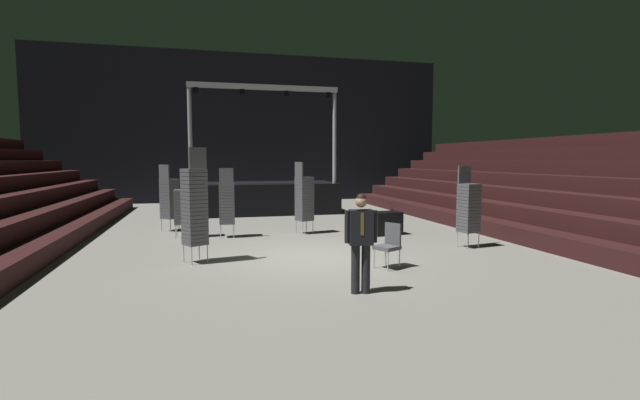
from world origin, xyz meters
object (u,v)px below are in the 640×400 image
Objects in this scene: stage_riser at (262,196)px; chair_stack_front_left at (469,207)px; chair_stack_rear_left at (304,198)px; equipment_road_case at (386,223)px; man_with_tie at (361,237)px; chair_stack_mid_left at (169,198)px; chair_stack_mid_right at (227,203)px; loose_chair_near_man at (389,243)px; chair_stack_mid_centre at (195,206)px; chair_stack_front_right at (183,206)px.

stage_riser is 2.95× the size of chair_stack_front_left.
chair_stack_rear_left reaches higher than equipment_road_case.
chair_stack_mid_left is (-3.65, 8.06, 0.10)m from man_with_tie.
man_with_tie is 6.64m from chair_stack_mid_right.
man_with_tie reaches higher than loose_chair_near_man.
chair_stack_mid_centre reaches higher than equipment_road_case.
stage_riser reaches higher than chair_stack_mid_centre.
chair_stack_mid_left is 0.83× the size of chair_stack_mid_centre.
equipment_road_case is at bearing -96.70° from chair_stack_front_right.
man_with_tie reaches higher than equipment_road_case.
chair_stack_mid_centre is (-2.65, -9.26, 0.56)m from stage_riser.
chair_stack_rear_left is (2.36, 0.14, 0.08)m from chair_stack_mid_right.
stage_riser is 3.35× the size of chair_stack_front_right.
chair_stack_mid_centre is at bearing -102.09° from chair_stack_mid_right.
chair_stack_mid_centre is (-0.86, -3.21, 0.25)m from chair_stack_mid_right.
man_with_tie is at bearing -70.28° from chair_stack_mid_right.
man_with_tie is 5.22m from chair_stack_front_left.
man_with_tie is 6.51m from chair_stack_rear_left.
loose_chair_near_man is (1.34, -10.79, -0.18)m from stage_riser.
chair_stack_rear_left is at bearing -89.51° from chair_stack_front_right.
chair_stack_front_left is 2.85m from equipment_road_case.
stage_riser is at bearing 76.36° from chair_stack_mid_right.
chair_stack_front_right is (-3.05, -5.79, 0.23)m from stage_riser.
chair_stack_front_left is (4.10, 3.22, 0.10)m from man_with_tie.
chair_stack_front_right is (-3.18, 6.62, -0.03)m from man_with_tie.
chair_stack_rear_left is at bearing -18.69° from loose_chair_near_man.
man_with_tie is 0.67× the size of chair_stack_mid_centre.
chair_stack_front_left is 8.04m from chair_stack_front_right.
chair_stack_front_right is 0.92× the size of chair_stack_mid_right.
chair_stack_front_left is at bearing -112.52° from chair_stack_front_right.
loose_chair_near_man is at bearing -111.53° from equipment_road_case.
loose_chair_near_man is at bearing -118.28° from man_with_tie.
equipment_road_case is at bearing 49.83° from chair_stack_rear_left.
chair_stack_front_left is 0.96× the size of chair_stack_rear_left.
chair_stack_mid_right is 0.80× the size of chair_stack_mid_centre.
man_with_tie is at bearing -23.94° from chair_stack_mid_left.
equipment_road_case is at bearing -66.54° from stage_riser.
man_with_tie is 6.34m from equipment_road_case.
chair_stack_rear_left is (0.57, -5.91, 0.39)m from stage_riser.
stage_riser is 10.12m from chair_stack_front_left.
chair_stack_mid_centre reaches higher than chair_stack_rear_left.
stage_riser reaches higher than chair_stack_mid_right.
chair_stack_mid_left is 0.96× the size of chair_stack_rear_left.
chair_stack_mid_centre is at bearing -170.91° from chair_stack_front_right.
chair_stack_mid_centre is at bearing -38.32° from chair_stack_mid_left.
chair_stack_mid_right reaches higher than chair_stack_front_right.
loose_chair_near_man is (4.39, -5.00, -0.41)m from chair_stack_front_right.
chair_stack_mid_right is 0.92× the size of chair_stack_rear_left.
man_with_tie is 7.35m from chair_stack_front_right.
chair_stack_front_left is 9.14m from chair_stack_mid_left.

